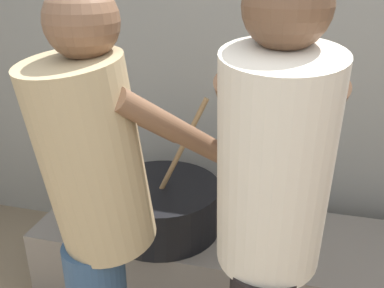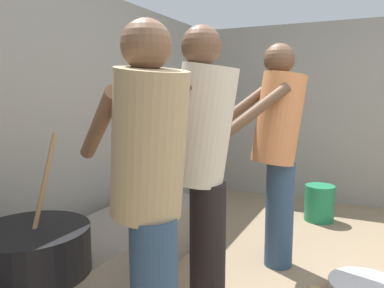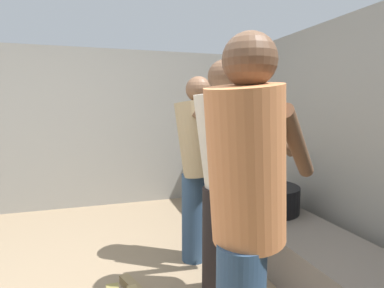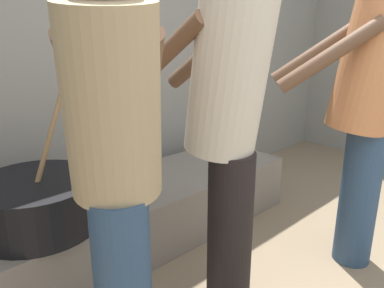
{
  "view_description": "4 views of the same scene",
  "coord_description": "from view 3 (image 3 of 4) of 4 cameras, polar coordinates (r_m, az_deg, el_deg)",
  "views": [
    {
      "loc": [
        -0.12,
        -0.04,
        1.58
      ],
      "look_at": [
        -0.49,
        1.38,
        0.96
      ],
      "focal_mm": 39.84,
      "sensor_mm": 36.0,
      "label": 1
    },
    {
      "loc": [
        -1.98,
        0.2,
        1.26
      ],
      "look_at": [
        -0.19,
        1.04,
        0.98
      ],
      "focal_mm": 34.98,
      "sensor_mm": 36.0,
      "label": 2
    },
    {
      "loc": [
        1.7,
        0.2,
        1.31
      ],
      "look_at": [
        -0.61,
        0.92,
        1.01
      ],
      "focal_mm": 29.17,
      "sensor_mm": 36.0,
      "label": 3
    },
    {
      "loc": [
        -1.32,
        -0.02,
        1.29
      ],
      "look_at": [
        -0.31,
        1.06,
        0.82
      ],
      "focal_mm": 35.99,
      "sensor_mm": 36.0,
      "label": 4
    }
  ],
  "objects": [
    {
      "name": "cook_in_tan_shirt",
      "position": [
        2.56,
        1.01,
        -2.66
      ],
      "size": [
        0.63,
        0.71,
        1.54
      ],
      "color": "navy",
      "rests_on": "ground_plane"
    },
    {
      "name": "cooking_pot_main",
      "position": [
        2.96,
        13.54,
        -9.58
      ],
      "size": [
        0.57,
        0.57,
        0.69
      ],
      "color": "black",
      "rests_on": "hearth_ledge"
    },
    {
      "name": "cook_in_orange_shirt",
      "position": [
        1.28,
        9.8,
        -11.39
      ],
      "size": [
        0.67,
        0.71,
        1.59
      ],
      "color": "navy",
      "rests_on": "ground_plane"
    },
    {
      "name": "cook_in_cream_shirt",
      "position": [
        2.06,
        5.57,
        -4.01
      ],
      "size": [
        0.37,
        0.68,
        1.6
      ],
      "color": "black",
      "rests_on": "ground_plane"
    },
    {
      "name": "block_enclosure_left",
      "position": [
        4.3,
        -20.07,
        2.65
      ],
      "size": [
        0.2,
        4.68,
        2.03
      ],
      "primitive_type": "cube",
      "color": "gray",
      "rests_on": "ground_plane"
    },
    {
      "name": "hearth_ledge",
      "position": [
        2.69,
        20.18,
        -18.33
      ],
      "size": [
        2.29,
        0.6,
        0.36
      ],
      "primitive_type": "cube",
      "color": "slate",
      "rests_on": "ground_plane"
    }
  ]
}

